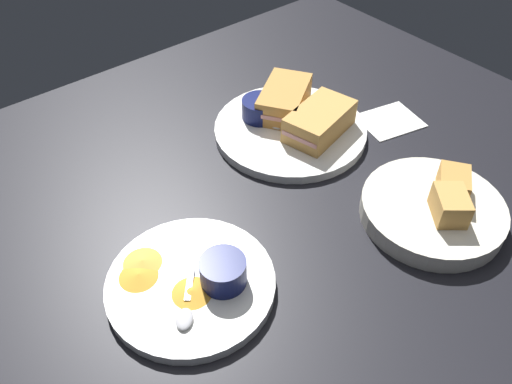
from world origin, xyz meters
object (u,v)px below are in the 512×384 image
spoon_by_gravy_ramekin (186,310)px  sandwich_half_far (284,99)px  spoon_by_dark_ramekin (281,128)px  plate_chips_companion (191,284)px  ramekin_light_gravy (223,271)px  plate_sandwich_main (290,130)px  bread_basket_rear (435,208)px  ramekin_dark_sauce (260,108)px  sandwich_half_near (320,121)px

spoon_by_gravy_ramekin → sandwich_half_far: bearing=-146.9°
spoon_by_dark_ramekin → plate_chips_companion: bearing=29.0°
sandwich_half_far → spoon_by_gravy_ramekin: bearing=33.1°
plate_chips_companion → ramekin_light_gravy: (-3.43, 2.86, 2.90)cm
plate_sandwich_main → ramekin_light_gravy: bearing=33.7°
plate_chips_companion → bread_basket_rear: bearing=160.8°
plate_sandwich_main → ramekin_dark_sauce: (2.40, -5.75, 2.78)cm
sandwich_half_far → plate_chips_companion: size_ratio=0.66×
plate_sandwich_main → sandwich_half_near: 6.16cm
ramekin_dark_sauce → bread_basket_rear: bearing=98.3°
sandwich_half_near → ramekin_dark_sauce: size_ratio=2.16×
spoon_by_gravy_ramekin → sandwich_half_near: bearing=-157.5°
spoon_by_dark_ramekin → sandwich_half_near: bearing=134.6°
ramekin_light_gravy → bread_basket_rear: bearing=163.5°
plate_chips_companion → ramekin_light_gravy: size_ratio=3.67×
spoon_by_dark_ramekin → spoon_by_gravy_ramekin: size_ratio=1.18×
sandwich_half_far → spoon_by_dark_ramekin: 6.52cm
sandwich_half_far → plate_sandwich_main: bearing=61.7°
sandwich_half_near → spoon_by_dark_ramekin: size_ratio=1.46×
ramekin_dark_sauce → sandwich_half_near: bearing=116.8°
sandwich_half_near → bread_basket_rear: size_ratio=0.67×
sandwich_half_far → ramekin_dark_sauce: size_ratio=2.23×
plate_sandwich_main → bread_basket_rear: size_ratio=1.28×
spoon_by_dark_ramekin → spoon_by_gravy_ramekin: same height
plate_chips_companion → spoon_by_gravy_ramekin: size_ratio=2.71×
plate_sandwich_main → ramekin_light_gravy: 36.08cm
spoon_by_dark_ramekin → ramekin_light_gravy: (27.95, 20.29, 1.73)cm
ramekin_dark_sauce → spoon_by_dark_ramekin: 5.66cm
plate_chips_companion → spoon_by_gravy_ramekin: (3.18, 3.69, 1.16)cm
spoon_by_dark_ramekin → sandwich_half_far: bearing=-136.1°
spoon_by_dark_ramekin → ramekin_light_gravy: size_ratio=1.59×
ramekin_dark_sauce → sandwich_half_far: bearing=167.2°
ramekin_dark_sauce → ramekin_light_gravy: (27.52, 25.70, 0.12)cm
ramekin_dark_sauce → ramekin_light_gravy: ramekin_light_gravy is taller
ramekin_light_gravy → spoon_by_gravy_ramekin: ramekin_light_gravy is taller
plate_sandwich_main → sandwich_half_near: bearing=121.7°
spoon_by_dark_ramekin → spoon_by_gravy_ramekin: 40.50cm
ramekin_light_gravy → plate_sandwich_main: bearing=-146.3°
plate_chips_companion → spoon_by_gravy_ramekin: spoon_by_gravy_ramekin is taller
ramekin_dark_sauce → bread_basket_rear: (-5.14, 35.38, -1.63)cm
plate_sandwich_main → bread_basket_rear: bread_basket_rear is taller
plate_sandwich_main → spoon_by_gravy_ramekin: size_ratio=3.28×
sandwich_half_far → ramekin_dark_sauce: sandwich_half_far is taller
spoon_by_gravy_ramekin → bread_basket_rear: (-39.27, 8.85, -0.01)cm
spoon_by_gravy_ramekin → bread_basket_rear: size_ratio=0.39×
spoon_by_dark_ramekin → ramekin_light_gravy: bearing=36.0°
plate_sandwich_main → sandwich_half_far: 6.16cm
plate_chips_companion → ramekin_light_gravy: 5.32cm
ramekin_light_gravy → bread_basket_rear: size_ratio=0.29×
spoon_by_gravy_ramekin → plate_sandwich_main: bearing=-150.4°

